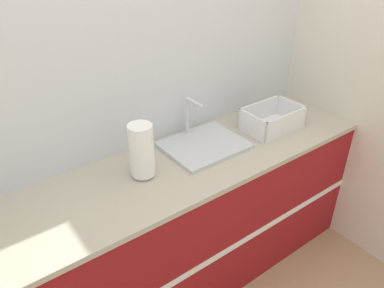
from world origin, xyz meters
TOP-DOWN VIEW (x-y plane):
  - wall_back at (0.00, 0.61)m, footprint 4.84×0.06m
  - wall_right at (1.25, 0.29)m, footprint 0.06×2.58m
  - counter_cabinet at (0.00, 0.29)m, footprint 2.46×0.61m
  - sink at (0.26, 0.37)m, footprint 0.45×0.37m
  - paper_towel_roll at (-0.16, 0.32)m, footprint 0.12×0.12m
  - dish_rack at (0.74, 0.28)m, footprint 0.36×0.24m

SIDE VIEW (x-z plane):
  - counter_cabinet at x=0.00m, z-range 0.00..0.89m
  - sink at x=0.26m, z-range 0.78..1.04m
  - dish_rack at x=0.74m, z-range 0.87..1.01m
  - paper_towel_roll at x=-0.16m, z-range 0.89..1.18m
  - wall_back at x=0.00m, z-range 0.00..2.60m
  - wall_right at x=1.25m, z-range 0.00..2.60m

